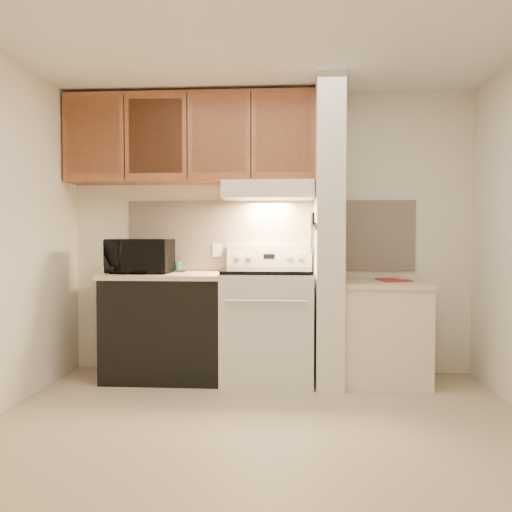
{
  "coord_description": "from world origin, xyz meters",
  "views": [
    {
      "loc": [
        0.22,
        -3.42,
        1.24
      ],
      "look_at": [
        -0.07,
        0.75,
        1.08
      ],
      "focal_mm": 38.0,
      "sensor_mm": 36.0,
      "label": 1
    }
  ],
  "objects": [
    {
      "name": "red_folder",
      "position": [
        1.07,
        1.25,
        0.86
      ],
      "size": [
        0.28,
        0.35,
        0.01
      ],
      "primitive_type": "cube",
      "rotation": [
        0.0,
        0.0,
        0.16
      ],
      "color": "#A02E26",
      "rests_on": "right_countertop"
    },
    {
      "name": "hood_lip",
      "position": [
        0.0,
        1.07,
        1.58
      ],
      "size": [
        0.78,
        0.04,
        0.06
      ],
      "primitive_type": "cube",
      "color": "silver",
      "rests_on": "range_hood"
    },
    {
      "name": "cab_door_a",
      "position": [
        -1.51,
        1.17,
        2.08
      ],
      "size": [
        0.46,
        0.01,
        0.63
      ],
      "primitive_type": "cube",
      "color": "#995735",
      "rests_on": "upper_cabinets"
    },
    {
      "name": "dishwasher_front",
      "position": [
        -0.88,
        1.17,
        0.43
      ],
      "size": [
        1.0,
        0.63,
        0.87
      ],
      "primitive_type": "cube",
      "color": "black",
      "rests_on": "floor"
    },
    {
      "name": "right_cab_base",
      "position": [
        0.97,
        1.15,
        0.4
      ],
      "size": [
        0.7,
        0.6,
        0.81
      ],
      "primitive_type": "cube",
      "color": "silver",
      "rests_on": "floor"
    },
    {
      "name": "pillar_trim",
      "position": [
        0.39,
        1.15,
        1.3
      ],
      "size": [
        0.01,
        0.7,
        0.04
      ],
      "primitive_type": "cube",
      "color": "#995735",
      "rests_on": "partition_pillar"
    },
    {
      "name": "range_body",
      "position": [
        0.0,
        1.16,
        0.46
      ],
      "size": [
        0.76,
        0.65,
        0.92
      ],
      "primitive_type": "cube",
      "color": "silver",
      "rests_on": "floor"
    },
    {
      "name": "oven_handle",
      "position": [
        0.0,
        0.8,
        0.72
      ],
      "size": [
        0.65,
        0.02,
        0.02
      ],
      "primitive_type": "cylinder",
      "rotation": [
        0.0,
        1.57,
        0.0
      ],
      "color": "silver",
      "rests_on": "range_body"
    },
    {
      "name": "range_display",
      "position": [
        0.0,
        1.4,
        1.05
      ],
      "size": [
        0.1,
        0.01,
        0.04
      ],
      "primitive_type": "cube",
      "color": "black",
      "rests_on": "range_backguard"
    },
    {
      "name": "floor",
      "position": [
        0.0,
        0.0,
        0.0
      ],
      "size": [
        3.6,
        3.6,
        0.0
      ],
      "primitive_type": "plane",
      "color": "#C4B393",
      "rests_on": "ground"
    },
    {
      "name": "left_countertop",
      "position": [
        -0.88,
        1.17,
        0.89
      ],
      "size": [
        1.04,
        0.67,
        0.04
      ],
      "primitive_type": "cube",
      "color": "beige",
      "rests_on": "dishwasher_front"
    },
    {
      "name": "outlet",
      "position": [
        -0.48,
        1.48,
        1.1
      ],
      "size": [
        0.08,
        0.01,
        0.12
      ],
      "primitive_type": "cube",
      "color": "silver",
      "rests_on": "backsplash"
    },
    {
      "name": "wall_back",
      "position": [
        0.0,
        1.5,
        1.25
      ],
      "size": [
        3.6,
        2.5,
        0.02
      ],
      "primitive_type": "cube",
      "rotation": [
        1.57,
        0.0,
        0.0
      ],
      "color": "white",
      "rests_on": "floor"
    },
    {
      "name": "knife_blade_e",
      "position": [
        0.38,
        1.27,
        1.21
      ],
      "size": [
        0.01,
        0.04,
        0.18
      ],
      "primitive_type": "cube",
      "color": "silver",
      "rests_on": "knife_strip"
    },
    {
      "name": "cab_gap_b",
      "position": [
        -0.69,
        1.16,
        2.08
      ],
      "size": [
        0.01,
        0.01,
        0.73
      ],
      "primitive_type": "cube",
      "color": "black",
      "rests_on": "upper_cabinets"
    },
    {
      "name": "partition_pillar",
      "position": [
        0.51,
        1.15,
        1.25
      ],
      "size": [
        0.22,
        0.7,
        2.5
      ],
      "primitive_type": "cube",
      "color": "white",
      "rests_on": "floor"
    },
    {
      "name": "ceiling",
      "position": [
        0.0,
        0.0,
        2.5
      ],
      "size": [
        3.6,
        3.6,
        0.0
      ],
      "primitive_type": "plane",
      "rotation": [
        3.14,
        0.0,
        0.0
      ],
      "color": "white",
      "rests_on": "wall_back"
    },
    {
      "name": "knife_handle_c",
      "position": [
        0.38,
        1.09,
        1.37
      ],
      "size": [
        0.02,
        0.02,
        0.1
      ],
      "primitive_type": "cylinder",
      "color": "black",
      "rests_on": "knife_strip"
    },
    {
      "name": "knife_handle_d",
      "position": [
        0.38,
        1.17,
        1.37
      ],
      "size": [
        0.02,
        0.02,
        0.1
      ],
      "primitive_type": "cylinder",
      "color": "black",
      "rests_on": "knife_strip"
    },
    {
      "name": "oven_mitt",
      "position": [
        0.38,
        1.32,
        1.21
      ],
      "size": [
        0.03,
        0.1,
        0.25
      ],
      "primitive_type": "cube",
      "color": "slate",
      "rests_on": "partition_pillar"
    },
    {
      "name": "right_countertop",
      "position": [
        0.97,
        1.15,
        0.83
      ],
      "size": [
        0.74,
        0.64,
        0.04
      ],
      "primitive_type": "cube",
      "color": "beige",
      "rests_on": "right_cab_base"
    },
    {
      "name": "white_box",
      "position": [
        1.19,
        1.33,
        0.87
      ],
      "size": [
        0.18,
        0.15,
        0.04
      ],
      "primitive_type": "cube",
      "rotation": [
        0.0,
        0.0,
        0.37
      ],
      "color": "white",
      "rests_on": "right_countertop"
    },
    {
      "name": "range_knob_right_outer",
      "position": [
        0.28,
        1.4,
        1.05
      ],
      "size": [
        0.05,
        0.02,
        0.05
      ],
      "primitive_type": "cylinder",
      "rotation": [
        1.57,
        0.0,
        0.0
      ],
      "color": "silver",
      "rests_on": "range_backguard"
    },
    {
      "name": "upper_cabinets",
      "position": [
        -0.69,
        1.32,
        2.08
      ],
      "size": [
        2.18,
        0.33,
        0.77
      ],
      "primitive_type": "cube",
      "color": "#995735",
      "rests_on": "wall_back"
    },
    {
      "name": "knife_blade_a",
      "position": [
        0.38,
        0.93,
        1.22
      ],
      "size": [
        0.01,
        0.03,
        0.16
      ],
      "primitive_type": "cube",
      "color": "silver",
      "rests_on": "knife_strip"
    },
    {
      "name": "range_hood",
      "position": [
        0.0,
        1.28,
        1.62
      ],
      "size": [
        0.78,
        0.44,
        0.15
      ],
      "primitive_type": "cube",
      "color": "silver",
      "rests_on": "upper_cabinets"
    },
    {
      "name": "cab_gap_c",
      "position": [
        -0.14,
        1.16,
        2.08
      ],
      "size": [
        0.01,
        0.01,
        0.73
      ],
      "primitive_type": "cube",
      "color": "black",
      "rests_on": "upper_cabinets"
    },
    {
      "name": "teal_jar",
      "position": [
        -0.83,
        1.39,
        0.96
      ],
      "size": [
        0.1,
        0.1,
        0.09
      ],
      "primitive_type": "cylinder",
      "rotation": [
        0.0,
        0.0,
        0.21
      ],
      "color": "#285C5F",
      "rests_on": "left_countertop"
    },
    {
      "name": "cab_door_c",
      "position": [
        -0.42,
        1.17,
        2.08
      ],
      "size": [
        0.46,
        0.01,
        0.63
      ],
      "primitive_type": "cube",
      "color": "#995735",
      "rests_on": "upper_cabinets"
    },
    {
      "name": "cab_gap_a",
      "position": [
        -1.23,
        1.16,
        2.08
      ],
      "size": [
        0.01,
        0.01,
        0.73
      ],
      "primitive_type": "cube",
      "color": "black",
      "rests_on": "upper_cabinets"
    },
    {
      "name": "knife_handle_e",
      "position": [
        0.38,
        1.27,
        1.37
      ],
      "size": [
        0.02,
        0.02,
        0.1
      ],
      "primitive_type": "cylinder",
      "color": "black",
      "rests_on": "knife_strip"
    },
    {
      "name": "knife_blade_d",
      "position": [
        0.38,
        1.19,
        1.22
      ],
      "size": [
        0.01,
        0.04,
        0.16
      ],
      "primitive_type": "cube",
      "color": "silver",
      "rests_on": "knife_strip"
    },
    {
      "name": "knife_blade_b",
      "position": [
        0.38,
        1.03,
        1.21
      ],
      "size": [
        0.01,
        0.04,
        0.18
      ],
      "primitive_type": "cube",
      "color": "silver",
      "rests_on": "knife_strip"
    },
    {
      "name": "microwave",
      "position": [
        -1.1,
        1.15,
        1.06
      ],
      "size": [
        0.53,
        0.37,
        0.29
      ],
      "primitive_type": "imported",
      "rotation": [
        0.0,
        0.0,
        -0.01
      ],
      "color": "black",
      "rests_on": "left_countertop"
    },
    {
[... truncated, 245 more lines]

